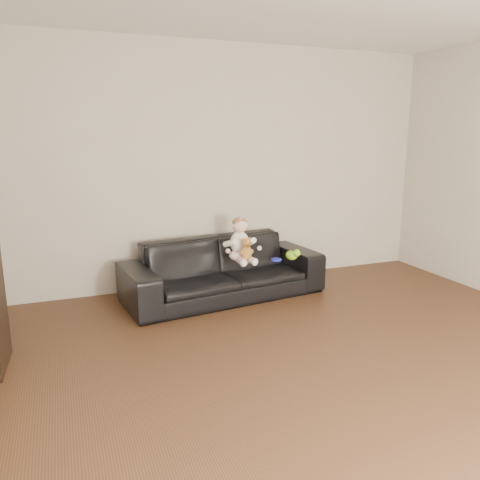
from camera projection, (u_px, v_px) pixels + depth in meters
name	position (u px, v px, depth m)	size (l,w,h in m)	color
floor	(365.00, 408.00, 2.89)	(5.50, 5.50, 0.00)	#472B19
wall_back	(221.00, 167.00, 5.10)	(5.00, 5.00, 0.00)	#B8AE9A
sofa	(223.00, 269.00, 4.82)	(2.03, 0.80, 0.59)	black
baby	(240.00, 242.00, 4.70)	(0.32, 0.39, 0.45)	#F5CFD2
teddy_bear	(246.00, 249.00, 4.59)	(0.15, 0.14, 0.22)	#9E692D
toy_green	(291.00, 255.00, 4.79)	(0.12, 0.14, 0.10)	#81D519
toy_rattle	(289.00, 256.00, 4.83)	(0.06, 0.06, 0.06)	#D64219
toy_blue_disc	(276.00, 260.00, 4.78)	(0.11, 0.11, 0.02)	#1A24D3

